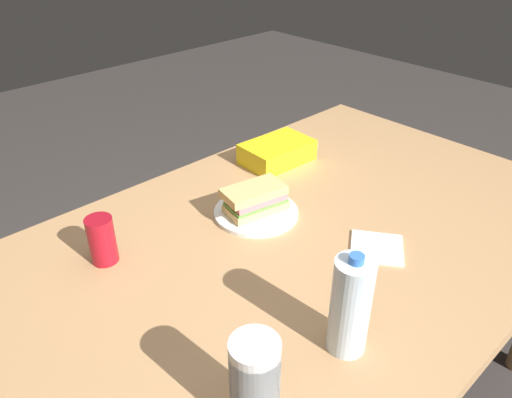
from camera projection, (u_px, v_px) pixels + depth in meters
The scene contains 8 objects.
dining_table at pixel (278, 271), 1.31m from camera, with size 1.84×1.06×0.75m.
paper_plate at pixel (256, 212), 1.40m from camera, with size 0.24×0.24×0.01m, color white.
sandwich at pixel (255, 199), 1.38m from camera, with size 0.20×0.12×0.08m.
soda_can_red at pixel (102, 240), 1.20m from camera, with size 0.07×0.07×0.12m, color maroon.
chip_bag at pixel (277, 152), 1.67m from camera, with size 0.23×0.15×0.07m, color yellow.
water_bottle_tall at pixel (350, 306), 0.94m from camera, with size 0.08×0.08×0.23m.
plastic_cup_stack at pixel (255, 383), 0.81m from camera, with size 0.08×0.08×0.18m.
paper_napkin at pixel (377, 248), 1.27m from camera, with size 0.13×0.13×0.01m, color white.
Camera 1 is at (0.74, 0.70, 1.52)m, focal length 34.94 mm.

